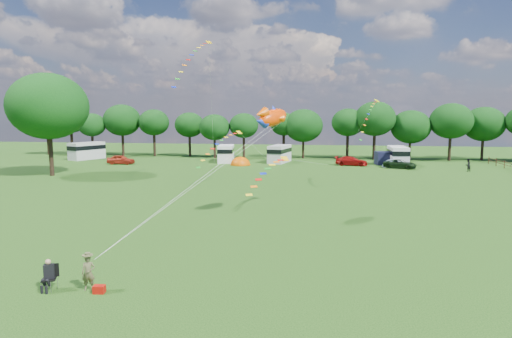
# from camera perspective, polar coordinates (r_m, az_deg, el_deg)

# --- Properties ---
(ground_plane) EXTENTS (180.00, 180.00, 0.00)m
(ground_plane) POSITION_cam_1_polar(r_m,az_deg,el_deg) (24.76, -2.76, -11.59)
(ground_plane) COLOR black
(ground_plane) RESTS_ON ground
(tree_line) EXTENTS (102.98, 10.98, 10.27)m
(tree_line) POSITION_cam_1_polar(r_m,az_deg,el_deg) (77.99, 8.99, 6.00)
(tree_line) COLOR black
(tree_line) RESTS_ON ground
(big_tree) EXTENTS (10.00, 10.00, 13.28)m
(big_tree) POSITION_cam_1_polar(r_m,az_deg,el_deg) (61.61, -25.98, 7.52)
(big_tree) COLOR black
(big_tree) RESTS_ON ground
(car_a) EXTENTS (4.50, 1.80, 1.50)m
(car_a) POSITION_cam_1_polar(r_m,az_deg,el_deg) (72.39, -17.58, 1.21)
(car_a) COLOR #B12B19
(car_a) RESTS_ON ground
(car_c) EXTENTS (5.06, 2.81, 1.44)m
(car_c) POSITION_cam_1_polar(r_m,az_deg,el_deg) (68.81, 12.60, 1.05)
(car_c) COLOR #960D0B
(car_c) RESTS_ON ground
(car_d) EXTENTS (5.30, 3.75, 1.32)m
(car_d) POSITION_cam_1_polar(r_m,az_deg,el_deg) (67.15, 18.63, 0.64)
(car_d) COLOR black
(car_d) RESTS_ON ground
(campervan_a) EXTENTS (4.88, 6.73, 3.04)m
(campervan_a) POSITION_cam_1_polar(r_m,az_deg,el_deg) (82.17, -21.63, 2.35)
(campervan_a) COLOR #B3B2B4
(campervan_a) RESTS_ON ground
(campervan_b) EXTENTS (3.26, 6.07, 2.83)m
(campervan_b) POSITION_cam_1_polar(r_m,az_deg,el_deg) (72.26, -4.01, 2.14)
(campervan_b) COLOR white
(campervan_b) RESTS_ON ground
(campervan_c) EXTENTS (3.70, 6.26, 2.87)m
(campervan_c) POSITION_cam_1_polar(r_m,az_deg,el_deg) (71.50, 3.15, 2.11)
(campervan_c) COLOR silver
(campervan_c) RESTS_ON ground
(campervan_d) EXTENTS (2.58, 6.05, 2.97)m
(campervan_d) POSITION_cam_1_polar(r_m,az_deg,el_deg) (71.01, 18.39, 1.75)
(campervan_d) COLOR white
(campervan_d) RESTS_ON ground
(tent_orange) EXTENTS (3.26, 3.57, 2.55)m
(tent_orange) POSITION_cam_1_polar(r_m,az_deg,el_deg) (68.08, -2.09, 0.57)
(tent_orange) COLOR #CF5000
(tent_orange) RESTS_ON ground
(tent_greyblue) EXTENTS (3.26, 3.57, 2.43)m
(tent_greyblue) POSITION_cam_1_polar(r_m,az_deg,el_deg) (68.42, 17.74, 0.26)
(tent_greyblue) COLOR #475B69
(tent_greyblue) RESTS_ON ground
(awning_navy) EXTENTS (3.62, 3.08, 2.08)m
(awning_navy) POSITION_cam_1_polar(r_m,az_deg,el_deg) (71.52, 16.99, 1.40)
(awning_navy) COLOR black
(awning_navy) RESTS_ON ground
(kite_flyer) EXTENTS (0.69, 0.56, 1.64)m
(kite_flyer) POSITION_cam_1_polar(r_m,az_deg,el_deg) (21.51, -21.45, -12.77)
(kite_flyer) COLOR brown
(kite_flyer) RESTS_ON ground
(camp_chair) EXTENTS (0.78, 0.80, 1.48)m
(camp_chair) POSITION_cam_1_polar(r_m,az_deg,el_deg) (22.23, -25.84, -12.17)
(camp_chair) COLOR #99999E
(camp_chair) RESTS_ON ground
(kite_bag) EXTENTS (0.54, 0.39, 0.36)m
(kite_bag) POSITION_cam_1_polar(r_m,az_deg,el_deg) (21.24, -20.18, -14.82)
(kite_bag) COLOR #A40F07
(kite_bag) RESTS_ON ground
(fish_kite) EXTENTS (2.75, 3.48, 1.90)m
(fish_kite) POSITION_cam_1_polar(r_m,az_deg,el_deg) (31.94, 1.97, 6.87)
(fish_kite) COLOR #E63800
(fish_kite) RESTS_ON ground
(streamer_kite_a) EXTENTS (3.35, 5.58, 5.76)m
(streamer_kite_a) POSITION_cam_1_polar(r_m,az_deg,el_deg) (50.88, -8.21, 14.70)
(streamer_kite_a) COLOR #EDB000
(streamer_kite_a) RESTS_ON ground
(streamer_kite_b) EXTENTS (4.22, 4.67, 3.79)m
(streamer_kite_b) POSITION_cam_1_polar(r_m,az_deg,el_deg) (46.83, -4.47, 3.49)
(streamer_kite_b) COLOR yellow
(streamer_kite_b) RESTS_ON ground
(streamer_kite_c) EXTENTS (3.22, 4.94, 2.82)m
(streamer_kite_c) POSITION_cam_1_polar(r_m,az_deg,el_deg) (36.67, 2.00, -0.03)
(streamer_kite_c) COLOR #EFB60D
(streamer_kite_c) RESTS_ON ground
(walker_a) EXTENTS (1.01, 0.88, 1.77)m
(walker_a) POSITION_cam_1_polar(r_m,az_deg,el_deg) (67.19, 26.40, 0.46)
(walker_a) COLOR black
(walker_a) RESTS_ON ground
(streamer_kite_d) EXTENTS (2.53, 5.04, 4.25)m
(streamer_kite_d) POSITION_cam_1_polar(r_m,az_deg,el_deg) (46.95, 15.02, 7.28)
(streamer_kite_d) COLOR #E5E200
(streamer_kite_d) RESTS_ON ground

